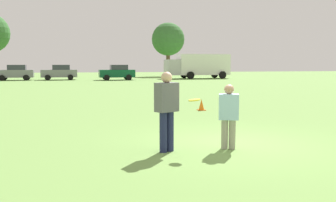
{
  "coord_description": "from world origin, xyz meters",
  "views": [
    {
      "loc": [
        -3.48,
        -8.54,
        2.02
      ],
      "look_at": [
        -1.32,
        1.45,
        0.97
      ],
      "focal_mm": 39.55,
      "sensor_mm": 36.0,
      "label": 1
    }
  ],
  "objects_px": {
    "box_truck": "(199,65)",
    "parked_car_mid_right": "(60,72)",
    "player_thrower": "(167,107)",
    "parked_car_near_right": "(117,72)",
    "traffic_cone": "(201,105)",
    "parked_car_center": "(15,72)",
    "player_defender": "(229,113)",
    "frisbee": "(194,100)"
  },
  "relations": [
    {
      "from": "parked_car_mid_right",
      "to": "box_truck",
      "type": "bearing_deg",
      "value": 1.39
    },
    {
      "from": "player_defender",
      "to": "parked_car_mid_right",
      "type": "height_order",
      "value": "parked_car_mid_right"
    },
    {
      "from": "frisbee",
      "to": "parked_car_near_right",
      "type": "xyz_separation_m",
      "value": [
        1.12,
        36.81,
        -0.27
      ]
    },
    {
      "from": "traffic_cone",
      "to": "box_truck",
      "type": "xyz_separation_m",
      "value": [
        9.57,
        31.91,
        1.52
      ]
    },
    {
      "from": "player_thrower",
      "to": "parked_car_center",
      "type": "relative_size",
      "value": 0.43
    },
    {
      "from": "traffic_cone",
      "to": "parked_car_center",
      "type": "height_order",
      "value": "parked_car_center"
    },
    {
      "from": "player_defender",
      "to": "box_truck",
      "type": "relative_size",
      "value": 0.18
    },
    {
      "from": "player_defender",
      "to": "parked_car_center",
      "type": "relative_size",
      "value": 0.36
    },
    {
      "from": "parked_car_mid_right",
      "to": "parked_car_center",
      "type": "bearing_deg",
      "value": 178.62
    },
    {
      "from": "traffic_cone",
      "to": "parked_car_mid_right",
      "type": "height_order",
      "value": "parked_car_mid_right"
    },
    {
      "from": "parked_car_center",
      "to": "parked_car_near_right",
      "type": "bearing_deg",
      "value": -9.43
    },
    {
      "from": "box_truck",
      "to": "player_thrower",
      "type": "bearing_deg",
      "value": -107.93
    },
    {
      "from": "traffic_cone",
      "to": "box_truck",
      "type": "distance_m",
      "value": 33.35
    },
    {
      "from": "frisbee",
      "to": "parked_car_mid_right",
      "type": "xyz_separation_m",
      "value": [
        -5.67,
        38.66,
        -0.27
      ]
    },
    {
      "from": "parked_car_mid_right",
      "to": "traffic_cone",
      "type": "bearing_deg",
      "value": -75.58
    },
    {
      "from": "parked_car_near_right",
      "to": "frisbee",
      "type": "bearing_deg",
      "value": -91.75
    },
    {
      "from": "player_thrower",
      "to": "parked_car_center",
      "type": "height_order",
      "value": "player_thrower"
    },
    {
      "from": "traffic_cone",
      "to": "parked_car_near_right",
      "type": "relative_size",
      "value": 0.11
    },
    {
      "from": "player_thrower",
      "to": "frisbee",
      "type": "xyz_separation_m",
      "value": [
        0.6,
        -0.2,
        0.16
      ]
    },
    {
      "from": "box_truck",
      "to": "player_defender",
      "type": "bearing_deg",
      "value": -105.92
    },
    {
      "from": "frisbee",
      "to": "parked_car_mid_right",
      "type": "height_order",
      "value": "parked_car_mid_right"
    },
    {
      "from": "parked_car_center",
      "to": "parked_car_near_right",
      "type": "height_order",
      "value": "same"
    },
    {
      "from": "parked_car_near_right",
      "to": "box_truck",
      "type": "height_order",
      "value": "box_truck"
    },
    {
      "from": "player_thrower",
      "to": "parked_car_near_right",
      "type": "bearing_deg",
      "value": 87.31
    },
    {
      "from": "player_thrower",
      "to": "parked_car_mid_right",
      "type": "bearing_deg",
      "value": 97.52
    },
    {
      "from": "frisbee",
      "to": "player_thrower",
      "type": "bearing_deg",
      "value": 161.82
    },
    {
      "from": "frisbee",
      "to": "traffic_cone",
      "type": "relative_size",
      "value": 0.57
    },
    {
      "from": "parked_car_center",
      "to": "box_truck",
      "type": "height_order",
      "value": "box_truck"
    },
    {
      "from": "player_defender",
      "to": "box_truck",
      "type": "xyz_separation_m",
      "value": [
        11.1,
        38.94,
        0.9
      ]
    },
    {
      "from": "parked_car_center",
      "to": "frisbee",
      "type": "bearing_deg",
      "value": -74.54
    },
    {
      "from": "box_truck",
      "to": "parked_car_mid_right",
      "type": "bearing_deg",
      "value": -178.61
    },
    {
      "from": "frisbee",
      "to": "player_defender",
      "type": "bearing_deg",
      "value": 9.83
    },
    {
      "from": "player_thrower",
      "to": "traffic_cone",
      "type": "bearing_deg",
      "value": 66.65
    },
    {
      "from": "player_defender",
      "to": "parked_car_center",
      "type": "distance_m",
      "value": 40.33
    },
    {
      "from": "player_thrower",
      "to": "parked_car_center",
      "type": "bearing_deg",
      "value": 104.71
    },
    {
      "from": "parked_car_mid_right",
      "to": "player_thrower",
      "type": "bearing_deg",
      "value": -82.48
    },
    {
      "from": "frisbee",
      "to": "parked_car_mid_right",
      "type": "bearing_deg",
      "value": 98.35
    },
    {
      "from": "player_thrower",
      "to": "parked_car_near_right",
      "type": "distance_m",
      "value": 36.66
    },
    {
      "from": "traffic_cone",
      "to": "frisbee",
      "type": "bearing_deg",
      "value": -108.62
    },
    {
      "from": "player_thrower",
      "to": "parked_car_mid_right",
      "type": "distance_m",
      "value": 38.8
    },
    {
      "from": "parked_car_near_right",
      "to": "box_truck",
      "type": "relative_size",
      "value": 0.5
    },
    {
      "from": "player_defender",
      "to": "parked_car_near_right",
      "type": "height_order",
      "value": "parked_car_near_right"
    }
  ]
}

